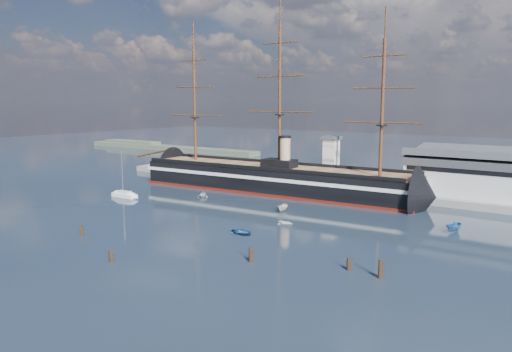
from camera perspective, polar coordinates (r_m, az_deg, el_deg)
The scene contains 16 objects.
ground at distance 132.82m, azimuth 0.92°, elevation -3.54°, with size 600.00×600.00×0.00m, color #19222F.
quay at distance 159.13m, azimuth 11.23°, elevation -1.66°, with size 180.00×18.00×2.00m, color slate.
quay_tower at distance 157.94m, azimuth 8.57°, elevation 1.91°, with size 5.00×5.00×15.00m.
shoreline at distance 294.38m, azimuth -11.26°, elevation 3.32°, with size 120.00×10.00×4.00m.
warship at distance 154.81m, azimuth 1.49°, elevation -0.27°, with size 113.30×21.16×53.94m.
sailboat at distance 150.39m, azimuth -14.81°, elevation -2.05°, with size 8.48×2.61×13.51m.
motorboat_b at distance 106.13m, azimuth -1.62°, elevation -6.68°, with size 3.37×1.35×1.57m, color navy.
motorboat_c at distance 127.81m, azimuth 3.08°, elevation -4.04°, with size 5.24×1.92×2.10m, color beige.
motorboat_d at distance 146.63m, azimuth -6.09°, elevation -2.42°, with size 5.72×2.48×2.10m, color silver.
motorboat_e at distance 114.06m, azimuth 3.50°, elevation -5.60°, with size 2.65×1.06×1.24m, color silver.
motorboat_f at distance 115.87m, azimuth 21.63°, elevation -5.99°, with size 5.89×2.16×2.36m, color #1E4D89.
piling_near_left at distance 111.14m, azimuth -19.30°, elevation -6.47°, with size 0.64×0.64×3.02m, color black.
piling_near_mid at distance 92.24m, azimuth -16.22°, elevation -9.42°, with size 0.64×0.64×2.86m, color black.
piling_near_right at distance 88.78m, azimuth -0.62°, elevation -9.78°, with size 0.64×0.64×3.40m, color black.
piling_far_right at distance 86.16m, azimuth 10.51°, elevation -10.52°, with size 0.64×0.64×2.85m, color black.
piling_extra at distance 83.46m, azimuth 13.96°, elevation -11.27°, with size 0.64×0.64×3.83m, color black.
Camera 1 is at (72.75, -67.51, 28.12)m, focal length 35.00 mm.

